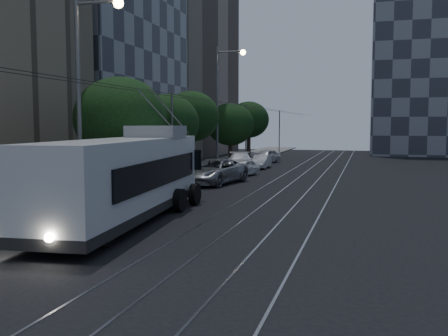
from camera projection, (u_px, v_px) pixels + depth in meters
name	position (u px, v px, depth m)	size (l,w,h in m)	color
ground	(201.00, 220.00, 21.00)	(120.00, 120.00, 0.00)	black
sidewalk	(193.00, 171.00, 42.21)	(5.00, 90.00, 0.15)	slate
tram_rails	(312.00, 175.00, 39.46)	(4.52, 90.00, 0.02)	gray
overhead_wires	(221.00, 131.00, 41.22)	(2.23, 90.00, 6.00)	black
building_glass_mid	(82.00, 23.00, 46.14)	(14.40, 18.40, 26.80)	#353944
building_tan_far	(166.00, 21.00, 64.93)	(14.40, 22.40, 34.80)	gray
trolleybus	(127.00, 177.00, 20.74)	(4.01, 13.35, 5.63)	silver
pickup_silver	(214.00, 171.00, 33.88)	(2.79, 6.06, 1.68)	#9D9FA4
car_white_a	(242.00, 168.00, 39.05)	(1.55, 3.86, 1.32)	silver
car_white_b	(240.00, 162.00, 43.77)	(2.18, 5.37, 1.56)	white
car_white_c	(261.00, 162.00, 45.83)	(1.31, 3.75, 1.24)	silver
car_white_d	(266.00, 156.00, 52.05)	(1.70, 4.22, 1.44)	silver
tree_1	(121.00, 119.00, 27.59)	(5.13, 5.13, 6.65)	black
tree_2	(167.00, 123.00, 33.93)	(4.42, 4.42, 6.10)	black
tree_3	(191.00, 117.00, 39.62)	(4.49, 4.49, 6.69)	black
tree_4	(230.00, 124.00, 51.29)	(4.86, 4.86, 6.22)	black
tree_5	(249.00, 120.00, 57.18)	(4.63, 4.63, 6.66)	black
streetlamp_near	(87.00, 83.00, 21.84)	(2.34, 0.44, 9.63)	slate
streetlamp_far	(222.00, 98.00, 40.50)	(2.48, 0.44, 10.27)	slate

